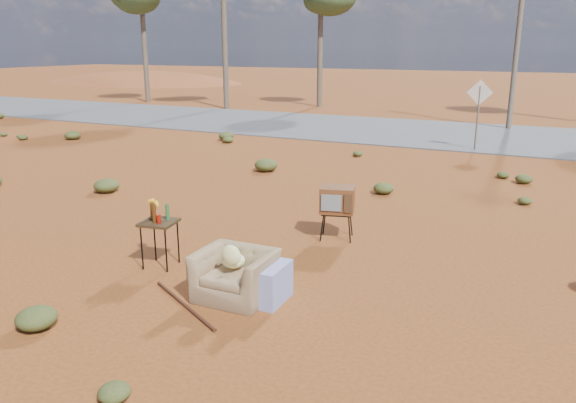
% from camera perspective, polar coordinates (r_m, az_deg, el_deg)
% --- Properties ---
extents(ground, '(140.00, 140.00, 0.00)m').
position_cam_1_polar(ground, '(7.97, -5.22, -8.11)').
color(ground, brown).
rests_on(ground, ground).
extents(highway, '(140.00, 7.00, 0.04)m').
position_cam_1_polar(highway, '(21.80, 15.62, 6.64)').
color(highway, '#565659').
rests_on(highway, ground).
extents(dirt_mound, '(26.00, 18.00, 2.00)m').
position_cam_1_polar(dirt_mound, '(52.65, -14.44, 11.63)').
color(dirt_mound, '#964524').
rests_on(dirt_mound, ground).
extents(armchair, '(1.15, 0.75, 0.84)m').
position_cam_1_polar(armchair, '(7.33, -4.77, -6.93)').
color(armchair, olive).
rests_on(armchair, ground).
extents(tv_unit, '(0.66, 0.59, 0.91)m').
position_cam_1_polar(tv_unit, '(9.48, 5.03, 0.11)').
color(tv_unit, black).
rests_on(tv_unit, ground).
extents(side_table, '(0.57, 0.57, 0.99)m').
position_cam_1_polar(side_table, '(8.49, -13.11, -1.73)').
color(side_table, '#332412').
rests_on(side_table, ground).
extents(rusty_bar, '(1.47, 0.84, 0.04)m').
position_cam_1_polar(rusty_bar, '(7.36, -10.49, -10.24)').
color(rusty_bar, '#492113').
rests_on(rusty_bar, ground).
extents(road_sign, '(0.78, 0.06, 2.19)m').
position_cam_1_polar(road_sign, '(18.45, 18.82, 9.51)').
color(road_sign, brown).
rests_on(road_sign, ground).
extents(eucalyptus_near_left, '(3.20, 3.20, 6.60)m').
position_cam_1_polar(eucalyptus_near_left, '(30.68, 3.36, 19.78)').
color(eucalyptus_near_left, brown).
rests_on(eucalyptus_near_left, ground).
extents(utility_pole_center, '(1.40, 0.20, 8.00)m').
position_cam_1_polar(utility_pole_center, '(23.81, 22.49, 16.76)').
color(utility_pole_center, brown).
rests_on(utility_pole_center, ground).
extents(scrub_patch, '(17.49, 8.07, 0.33)m').
position_cam_1_polar(scrub_patch, '(12.00, 2.22, 0.83)').
color(scrub_patch, '#494E22').
rests_on(scrub_patch, ground).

